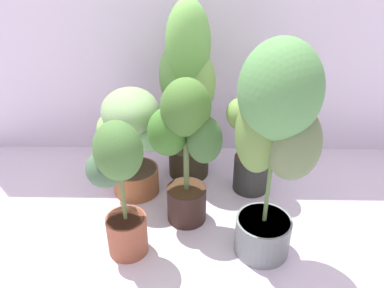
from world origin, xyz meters
The scene contains 7 objects.
ground_plane centered at (0.00, 0.00, 0.00)m, with size 8.00×8.00×0.00m, color silver.
potted_plant_front_left centered at (-0.31, -0.11, 0.40)m, with size 0.32×0.30×0.69m.
potted_plant_center centered at (-0.03, 0.12, 0.47)m, with size 0.40×0.30×0.78m.
potted_plant_back_right centered at (0.34, 0.38, 0.39)m, with size 0.33×0.28×0.71m.
potted_plant_front_right centered at (0.34, -0.11, 0.64)m, with size 0.40×0.37×1.02m.
potted_plant_back_left centered at (-0.33, 0.35, 0.39)m, with size 0.43×0.39×0.63m.
potted_plant_back_center centered at (-0.03, 0.55, 0.60)m, with size 0.34×0.26×1.05m.
Camera 1 is at (0.02, -1.46, 1.37)m, focal length 35.93 mm.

